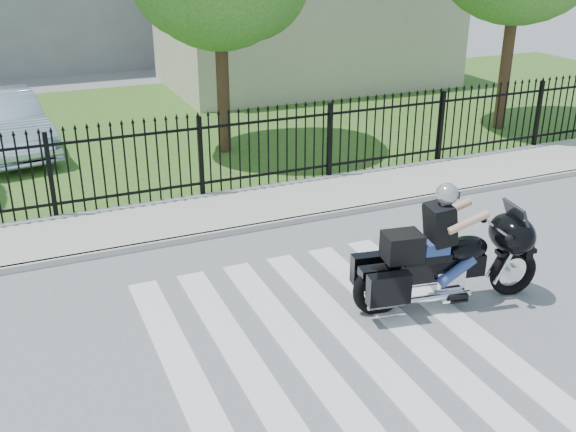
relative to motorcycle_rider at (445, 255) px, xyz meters
name	(u,v)px	position (x,y,z in m)	size (l,w,h in m)	color
ground	(327,344)	(-2.09, -0.31, -0.82)	(120.00, 120.00, 0.00)	slate
crosswalk	(327,343)	(-2.09, -0.31, -0.82)	(5.00, 5.50, 0.01)	silver
sidewalk	(217,212)	(-2.09, 4.69, -0.76)	(40.00, 2.00, 0.12)	#ADAAA3
curb	(233,231)	(-2.09, 3.69, -0.76)	(40.00, 0.12, 0.12)	#ADAAA3
grass_strip	(143,129)	(-2.09, 11.69, -0.81)	(40.00, 12.00, 0.02)	#31551D
iron_fence	(201,158)	(-2.09, 5.69, 0.08)	(26.00, 0.04, 1.80)	black
building_low	(306,35)	(4.91, 15.69, 0.93)	(10.00, 6.00, 3.50)	beige
motorcycle_rider	(445,255)	(0.00, 0.00, 0.00)	(3.02, 1.27, 2.01)	black
parked_car	(4,123)	(-5.77, 10.79, -0.03)	(1.63, 4.67, 1.54)	#AFC0DC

